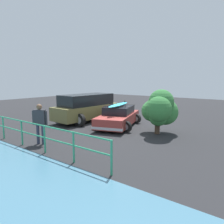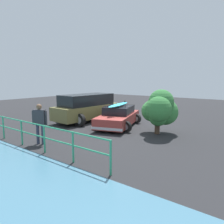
{
  "view_description": "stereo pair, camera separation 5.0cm",
  "coord_description": "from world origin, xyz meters",
  "px_view_note": "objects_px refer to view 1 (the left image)",
  "views": [
    {
      "loc": [
        -7.5,
        10.37,
        2.87
      ],
      "look_at": [
        0.11,
        0.5,
        0.95
      ],
      "focal_mm": 35.0,
      "sensor_mm": 36.0,
      "label": 1
    },
    {
      "loc": [
        -7.54,
        10.34,
        2.87
      ],
      "look_at": [
        0.11,
        0.5,
        0.95
      ],
      "focal_mm": 35.0,
      "sensor_mm": 36.0,
      "label": 2
    }
  ],
  "objects_px": {
    "bush_near_left": "(159,109)",
    "suv_car": "(87,107)",
    "sedan_car": "(118,117)",
    "person_bystander": "(40,120)"
  },
  "relations": [
    {
      "from": "suv_car",
      "to": "bush_near_left",
      "type": "distance_m",
      "value": 5.43
    },
    {
      "from": "person_bystander",
      "to": "bush_near_left",
      "type": "height_order",
      "value": "bush_near_left"
    },
    {
      "from": "sedan_car",
      "to": "bush_near_left",
      "type": "height_order",
      "value": "bush_near_left"
    },
    {
      "from": "person_bystander",
      "to": "bush_near_left",
      "type": "distance_m",
      "value": 5.88
    },
    {
      "from": "suv_car",
      "to": "bush_near_left",
      "type": "relative_size",
      "value": 2.14
    },
    {
      "from": "sedan_car",
      "to": "person_bystander",
      "type": "height_order",
      "value": "person_bystander"
    },
    {
      "from": "bush_near_left",
      "to": "suv_car",
      "type": "bearing_deg",
      "value": -2.49
    },
    {
      "from": "person_bystander",
      "to": "sedan_car",
      "type": "bearing_deg",
      "value": -96.33
    },
    {
      "from": "sedan_car",
      "to": "person_bystander",
      "type": "relative_size",
      "value": 2.49
    },
    {
      "from": "sedan_car",
      "to": "suv_car",
      "type": "height_order",
      "value": "suv_car"
    }
  ]
}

